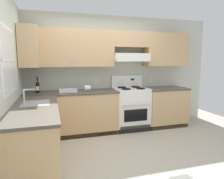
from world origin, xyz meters
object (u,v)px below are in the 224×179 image
at_px(wine_bottle, 38,87).
at_px(bowl, 68,91).
at_px(paper_towel_roll, 87,88).
at_px(stove, 131,108).

bearing_deg(wine_bottle, bowl, -4.24).
bearing_deg(paper_towel_roll, bowl, -177.49).
bearing_deg(stove, bowl, -179.75).
relative_size(wine_bottle, paper_towel_roll, 2.53).
xyz_separation_m(wine_bottle, paper_towel_roll, (0.99, -0.03, -0.07)).
distance_m(wine_bottle, paper_towel_roll, 0.99).
height_order(wine_bottle, paper_towel_roll, wine_bottle).
xyz_separation_m(stove, bowl, (-1.39, -0.01, 0.45)).
height_order(stove, paper_towel_roll, stove).
bearing_deg(stove, paper_towel_roll, 179.31).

